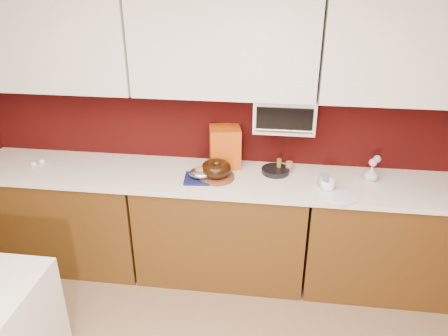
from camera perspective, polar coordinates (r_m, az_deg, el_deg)
name	(u,v)px	position (r m, az deg, el deg)	size (l,w,h in m)	color
wall_back	(227,120)	(3.49, 0.37, 6.33)	(4.00, 0.02, 2.50)	#330806
base_cabinet_left	(67,216)	(3.97, -19.86, -5.95)	(1.31, 0.58, 0.86)	#543510
base_cabinet_center	(222,228)	(3.58, -0.29, -7.81)	(1.31, 0.58, 0.86)	#543510
base_cabinet_right	(391,240)	(3.68, 21.02, -8.80)	(1.31, 0.58, 0.86)	#543510
countertop	(222,179)	(3.36, -0.31, -1.39)	(4.00, 0.62, 0.04)	white
upper_cabinet_left	(46,42)	(3.61, -22.28, 14.96)	(1.31, 0.33, 0.70)	white
upper_cabinet_center	(224,47)	(3.18, 0.02, 15.58)	(1.31, 0.33, 0.70)	white
upper_cabinet_right	(422,51)	(3.29, 24.46, 13.71)	(1.31, 0.33, 0.70)	white
toaster_oven	(285,113)	(3.29, 7.91, 7.15)	(0.45, 0.30, 0.25)	white
toaster_oven_door	(284,120)	(3.14, 7.89, 6.24)	(0.40, 0.02, 0.18)	black
toaster_oven_handle	(284,131)	(3.15, 7.81, 4.86)	(0.02, 0.02, 0.42)	silver
cake_base	(216,177)	(3.31, -1.02, -1.15)	(0.27, 0.27, 0.03)	brown
bundt_cake	(216,169)	(3.28, -1.03, -0.11)	(0.23, 0.23, 0.09)	black
navy_towel	(201,178)	(3.30, -3.02, -1.37)	(0.25, 0.21, 0.02)	#131749
foil_ham_nest	(201,173)	(3.28, -3.04, -0.66)	(0.18, 0.15, 0.07)	silver
roasted_ham	(201,170)	(3.27, -3.05, -0.27)	(0.09, 0.08, 0.06)	#AE5F4F
pandoro_box	(225,147)	(3.46, 0.13, 2.78)	(0.24, 0.22, 0.32)	#A92A0B
dark_pan	(275,171)	(3.42, 6.74, -0.35)	(0.22, 0.22, 0.04)	black
coffee_mug	(328,184)	(3.22, 13.42, -2.05)	(0.09, 0.09, 0.10)	white
blue_jar	(324,181)	(3.26, 12.93, -1.64)	(0.08, 0.08, 0.09)	navy
flower_vase	(371,173)	(3.44, 18.69, -0.60)	(0.08, 0.08, 0.13)	silver
flower_pink	(373,163)	(3.41, 18.89, 0.68)	(0.06, 0.06, 0.06)	pink
flower_blue	(377,159)	(3.42, 19.38, 1.12)	(0.06, 0.06, 0.06)	#829DD0
china_plate	(342,197)	(3.16, 15.21, -3.71)	(0.21, 0.21, 0.01)	white
amber_bottle	(279,165)	(3.43, 7.19, 0.39)	(0.04, 0.04, 0.10)	olive
paper_cup	(289,167)	(3.45, 8.49, 0.17)	(0.05, 0.05, 0.08)	#9A6A46
egg_left	(34,164)	(3.82, -23.60, 0.47)	(0.05, 0.04, 0.04)	white
egg_right	(42,162)	(3.84, -22.69, 0.79)	(0.05, 0.04, 0.04)	white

